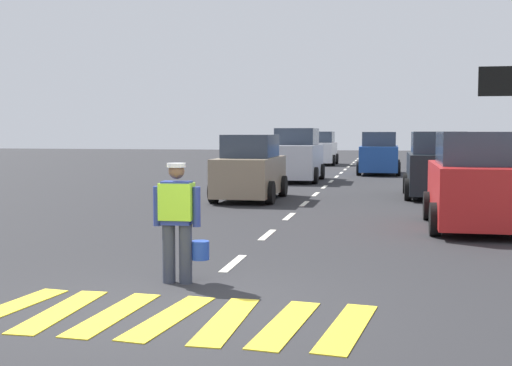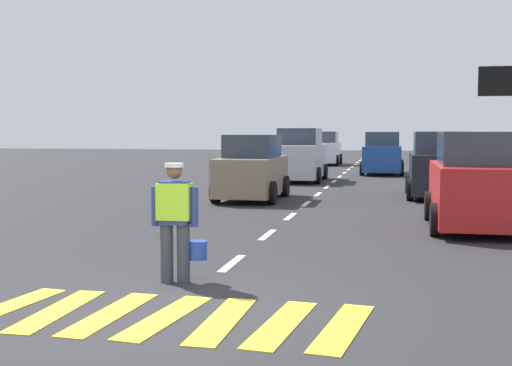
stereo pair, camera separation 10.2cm
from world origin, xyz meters
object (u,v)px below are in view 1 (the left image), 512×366
Objects in this scene: car_oncoming_lead at (250,170)px; car_oncoming_third at (321,149)px; road_worker at (179,216)px; car_parked_far at (437,167)px; car_parked_curbside at (476,184)px; car_outgoing_far at (379,155)px; car_oncoming_second at (297,157)px.

car_oncoming_third is at bearing 90.26° from car_oncoming_lead.
car_oncoming_lead is at bearing 96.92° from road_worker.
car_parked_curbside is at bearing -87.16° from car_parked_far.
car_parked_far reaches higher than car_outgoing_far.
car_parked_far reaches higher than car_parked_curbside.
car_outgoing_far is at bearing -66.78° from car_oncoming_third.
car_parked_curbside is at bearing -40.06° from car_oncoming_lead.
car_outgoing_far is (3.36, 5.50, -0.07)m from car_oncoming_second.
road_worker is 7.82m from car_parked_curbside.
car_outgoing_far is 14.01m from car_oncoming_lead.
road_worker is 0.39× the size of car_oncoming_second.
car_oncoming_second is 14.40m from car_oncoming_third.
car_oncoming_third is (-3.81, 8.89, 0.01)m from car_outgoing_far.
car_oncoming_third is (-1.48, 33.76, 0.05)m from road_worker.
car_oncoming_third is 1.02× the size of car_parked_far.
car_oncoming_second is at bearing 113.56° from car_parked_curbside.
car_parked_curbside is (5.71, -13.11, -0.07)m from car_oncoming_second.
car_oncoming_second reaches higher than car_parked_curbside.
car_parked_curbside reaches higher than car_outgoing_far.
car_outgoing_far is 1.13× the size of car_oncoming_lead.
car_oncoming_second is (-1.03, 19.37, 0.12)m from road_worker.
car_outgoing_far is at bearing 99.79° from car_parked_far.
car_oncoming_third is at bearing 102.64° from car_parked_curbside.
car_parked_curbside is 1.03× the size of car_parked_far.
car_outgoing_far is 11.80m from car_parked_far.
car_oncoming_second is at bearing 131.20° from car_parked_far.
car_oncoming_second is 8.01m from car_oncoming_lead.
road_worker is 0.42× the size of car_oncoming_third.
car_parked_curbside is 7.93m from car_oncoming_lead.
car_parked_curbside is 6.98m from car_parked_far.
road_worker is at bearing -95.36° from car_outgoing_far.
car_outgoing_far is 9.68m from car_oncoming_third.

